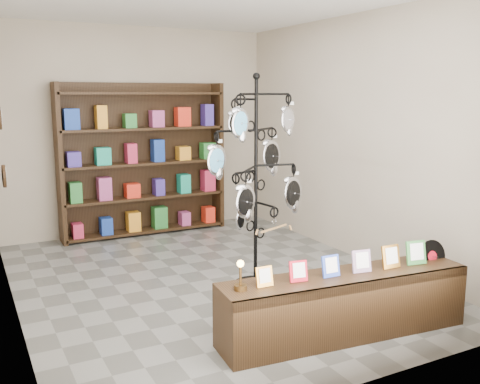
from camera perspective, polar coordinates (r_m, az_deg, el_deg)
The scene contains 6 objects.
ground at distance 6.06m, azimuth -3.27°, elevation -9.28°, with size 5.00×5.00×0.00m, color slate.
room_envelope at distance 5.71m, azimuth -3.46°, elevation 8.48°, with size 5.00×5.00×5.00m.
display_tree at distance 5.56m, azimuth 1.72°, elevation 2.79°, with size 1.18×1.18×2.26m.
front_shelf at distance 4.73m, azimuth 11.11°, elevation -11.70°, with size 2.26×0.66×0.79m.
back_shelving at distance 7.92m, azimuth -10.25°, elevation 2.92°, with size 2.42×0.36×2.20m.
wall_clocks at distance 6.04m, azimuth -24.08°, elevation 4.37°, with size 0.03×0.24×0.84m.
Camera 1 is at (-2.35, -5.20, 2.04)m, focal length 40.00 mm.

